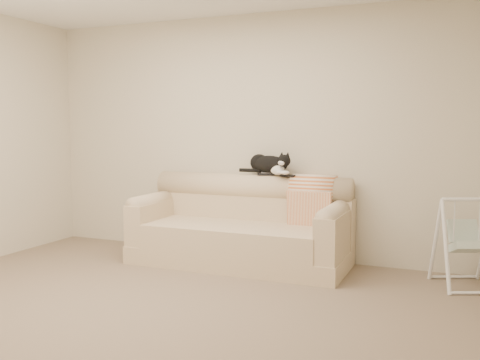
{
  "coord_description": "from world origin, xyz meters",
  "views": [
    {
      "loc": [
        2.11,
        -3.4,
        1.4
      ],
      "look_at": [
        0.14,
        1.27,
        0.9
      ],
      "focal_mm": 40.0,
      "sensor_mm": 36.0,
      "label": 1
    }
  ],
  "objects_px": {
    "sofa": "(242,229)",
    "remote_a": "(266,174)",
    "baby_swing": "(466,242)",
    "remote_b": "(287,175)",
    "tuxedo_cat": "(269,164)"
  },
  "relations": [
    {
      "from": "remote_a",
      "to": "remote_b",
      "type": "distance_m",
      "value": 0.25
    },
    {
      "from": "sofa",
      "to": "remote_b",
      "type": "xyz_separation_m",
      "value": [
        0.43,
        0.2,
        0.56
      ]
    },
    {
      "from": "baby_swing",
      "to": "remote_a",
      "type": "bearing_deg",
      "value": 172.8
    },
    {
      "from": "sofa",
      "to": "remote_b",
      "type": "relative_size",
      "value": 12.48
    },
    {
      "from": "sofa",
      "to": "baby_swing",
      "type": "height_order",
      "value": "sofa"
    },
    {
      "from": "baby_swing",
      "to": "remote_b",
      "type": "bearing_deg",
      "value": 173.17
    },
    {
      "from": "remote_a",
      "to": "tuxedo_cat",
      "type": "distance_m",
      "value": 0.11
    },
    {
      "from": "tuxedo_cat",
      "to": "baby_swing",
      "type": "height_order",
      "value": "tuxedo_cat"
    },
    {
      "from": "sofa",
      "to": "remote_a",
      "type": "relative_size",
      "value": 11.88
    },
    {
      "from": "tuxedo_cat",
      "to": "remote_b",
      "type": "bearing_deg",
      "value": -16.69
    },
    {
      "from": "remote_b",
      "to": "tuxedo_cat",
      "type": "xyz_separation_m",
      "value": [
        -0.22,
        0.07,
        0.11
      ]
    },
    {
      "from": "sofa",
      "to": "tuxedo_cat",
      "type": "distance_m",
      "value": 0.74
    },
    {
      "from": "remote_a",
      "to": "tuxedo_cat",
      "type": "height_order",
      "value": "tuxedo_cat"
    },
    {
      "from": "remote_b",
      "to": "tuxedo_cat",
      "type": "bearing_deg",
      "value": 163.31
    },
    {
      "from": "sofa",
      "to": "tuxedo_cat",
      "type": "bearing_deg",
      "value": 52.14
    }
  ]
}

